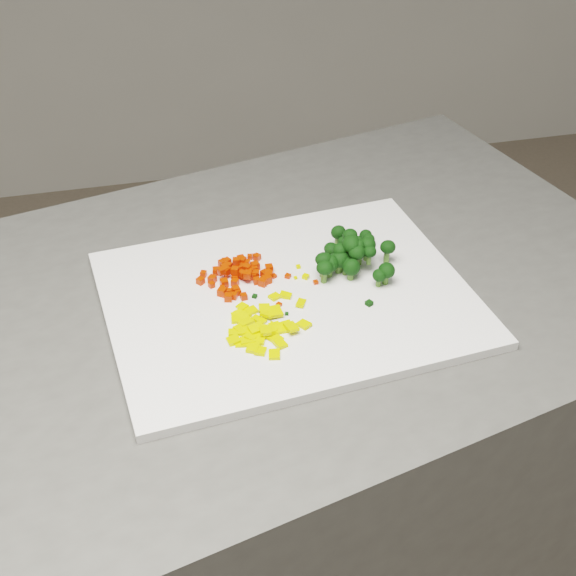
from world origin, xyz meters
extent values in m
cube|color=#4D4D4A|center=(0.00, 0.06, 0.45)|extent=(1.04, 0.84, 0.90)
cube|color=white|center=(-0.02, 0.02, 0.91)|extent=(0.46, 0.38, 0.01)
cube|color=red|center=(-0.09, 0.08, 0.92)|extent=(0.01, 0.01, 0.01)
cube|color=red|center=(-0.04, 0.06, 0.92)|extent=(0.01, 0.01, 0.01)
cube|color=red|center=(-0.11, 0.07, 0.92)|extent=(0.01, 0.01, 0.01)
cube|color=red|center=(-0.08, 0.07, 0.92)|extent=(0.01, 0.01, 0.01)
cube|color=red|center=(-0.05, 0.08, 0.92)|extent=(0.01, 0.01, 0.01)
cube|color=red|center=(-0.10, 0.08, 0.92)|extent=(0.01, 0.01, 0.01)
cube|color=red|center=(-0.04, 0.10, 0.92)|extent=(0.01, 0.01, 0.01)
cube|color=red|center=(-0.05, 0.08, 0.92)|extent=(0.01, 0.01, 0.01)
cube|color=red|center=(-0.06, 0.09, 0.91)|extent=(0.01, 0.01, 0.01)
cube|color=red|center=(-0.07, 0.08, 0.92)|extent=(0.01, 0.01, 0.01)
cube|color=red|center=(-0.07, 0.08, 0.91)|extent=(0.01, 0.01, 0.01)
cube|color=red|center=(-0.03, 0.07, 0.92)|extent=(0.01, 0.01, 0.01)
cube|color=red|center=(-0.07, 0.08, 0.92)|extent=(0.01, 0.01, 0.01)
cube|color=red|center=(-0.05, 0.05, 0.92)|extent=(0.01, 0.01, 0.01)
cube|color=red|center=(-0.09, 0.08, 0.92)|extent=(0.01, 0.01, 0.01)
cube|color=red|center=(-0.06, 0.07, 0.92)|extent=(0.01, 0.01, 0.01)
cube|color=red|center=(-0.08, 0.10, 0.92)|extent=(0.01, 0.01, 0.01)
cube|color=red|center=(-0.09, 0.07, 0.92)|extent=(0.01, 0.01, 0.01)
cube|color=red|center=(-0.08, 0.05, 0.92)|extent=(0.01, 0.01, 0.01)
cube|color=red|center=(-0.08, 0.09, 0.92)|extent=(0.01, 0.01, 0.01)
cube|color=red|center=(-0.05, 0.11, 0.91)|extent=(0.01, 0.01, 0.01)
cube|color=red|center=(-0.06, 0.10, 0.92)|extent=(0.01, 0.01, 0.01)
cube|color=red|center=(-0.09, 0.03, 0.92)|extent=(0.01, 0.01, 0.01)
cube|color=red|center=(-0.04, 0.06, 0.92)|extent=(0.01, 0.01, 0.01)
cube|color=red|center=(-0.08, 0.02, 0.92)|extent=(0.01, 0.01, 0.01)
cube|color=red|center=(-0.09, 0.07, 0.92)|extent=(0.01, 0.01, 0.01)
cube|color=red|center=(-0.09, 0.10, 0.92)|extent=(0.01, 0.01, 0.01)
cube|color=red|center=(-0.10, 0.05, 0.91)|extent=(0.01, 0.01, 0.01)
cube|color=red|center=(-0.09, 0.06, 0.92)|extent=(0.01, 0.01, 0.01)
cube|color=red|center=(-0.04, 0.10, 0.92)|extent=(0.01, 0.01, 0.01)
cube|color=red|center=(-0.09, 0.09, 0.91)|extent=(0.01, 0.01, 0.01)
cube|color=red|center=(-0.10, 0.04, 0.92)|extent=(0.01, 0.01, 0.01)
cube|color=red|center=(-0.09, 0.03, 0.92)|extent=(0.01, 0.01, 0.01)
cube|color=red|center=(-0.05, 0.05, 0.91)|extent=(0.01, 0.01, 0.01)
cube|color=red|center=(-0.07, 0.07, 0.91)|extent=(0.01, 0.01, 0.01)
cube|color=red|center=(-0.06, 0.06, 0.92)|extent=(0.01, 0.01, 0.01)
cube|color=red|center=(-0.06, 0.09, 0.91)|extent=(0.01, 0.01, 0.01)
cube|color=red|center=(-0.07, 0.07, 0.91)|extent=(0.01, 0.01, 0.01)
cube|color=red|center=(-0.09, 0.07, 0.92)|extent=(0.01, 0.01, 0.01)
cube|color=red|center=(-0.08, 0.04, 0.92)|extent=(0.01, 0.01, 0.01)
cube|color=red|center=(-0.04, 0.06, 0.92)|extent=(0.01, 0.01, 0.01)
cube|color=red|center=(-0.09, 0.04, 0.91)|extent=(0.01, 0.01, 0.01)
cube|color=red|center=(-0.09, 0.04, 0.91)|extent=(0.01, 0.01, 0.01)
cube|color=red|center=(-0.06, 0.10, 0.92)|extent=(0.01, 0.01, 0.01)
cube|color=red|center=(-0.06, 0.09, 0.91)|extent=(0.01, 0.01, 0.01)
cube|color=red|center=(-0.06, 0.07, 0.92)|extent=(0.01, 0.01, 0.01)
cube|color=red|center=(-0.06, 0.06, 0.92)|extent=(0.01, 0.01, 0.01)
cube|color=red|center=(-0.06, 0.07, 0.92)|extent=(0.01, 0.01, 0.01)
cube|color=red|center=(-0.11, 0.06, 0.91)|extent=(0.01, 0.01, 0.01)
cube|color=red|center=(-0.07, 0.09, 0.91)|extent=(0.01, 0.01, 0.01)
cube|color=red|center=(-0.07, 0.06, 0.92)|extent=(0.01, 0.01, 0.01)
cube|color=red|center=(-0.12, 0.07, 0.92)|extent=(0.01, 0.01, 0.01)
cube|color=red|center=(-0.06, 0.07, 0.92)|extent=(0.01, 0.01, 0.01)
cube|color=red|center=(-0.08, 0.06, 0.92)|extent=(0.01, 0.01, 0.01)
cube|color=red|center=(-0.05, 0.05, 0.92)|extent=(0.01, 0.01, 0.01)
cube|color=red|center=(-0.07, 0.08, 0.92)|extent=(0.01, 0.01, 0.01)
cube|color=red|center=(-0.07, 0.06, 0.92)|extent=(0.01, 0.01, 0.01)
cube|color=red|center=(-0.10, 0.08, 0.91)|extent=(0.01, 0.01, 0.01)
cube|color=red|center=(-0.12, 0.08, 0.91)|extent=(0.01, 0.01, 0.01)
cube|color=red|center=(-0.06, 0.07, 0.92)|extent=(0.01, 0.01, 0.01)
cube|color=red|center=(-0.04, 0.05, 0.92)|extent=(0.01, 0.01, 0.01)
cube|color=red|center=(-0.07, 0.09, 0.92)|extent=(0.01, 0.01, 0.01)
cube|color=red|center=(-0.08, 0.10, 0.91)|extent=(0.01, 0.01, 0.01)
cube|color=red|center=(-0.05, 0.07, 0.92)|extent=(0.01, 0.01, 0.01)
cube|color=red|center=(-0.08, 0.04, 0.92)|extent=(0.01, 0.01, 0.01)
cube|color=yellow|center=(-0.09, -0.01, 0.91)|extent=(0.02, 0.02, 0.01)
cube|color=yellow|center=(-0.02, -0.04, 0.91)|extent=(0.02, 0.02, 0.01)
cube|color=yellow|center=(-0.06, -0.02, 0.92)|extent=(0.02, 0.02, 0.01)
cube|color=yellow|center=(-0.09, -0.05, 0.91)|extent=(0.02, 0.01, 0.01)
cube|color=yellow|center=(-0.08, -0.07, 0.91)|extent=(0.02, 0.02, 0.01)
cube|color=yellow|center=(-0.08, -0.05, 0.91)|extent=(0.02, 0.02, 0.01)
cube|color=yellow|center=(-0.06, -0.01, 0.92)|extent=(0.01, 0.01, 0.01)
cube|color=yellow|center=(-0.05, -0.03, 0.91)|extent=(0.01, 0.01, 0.01)
cube|color=yellow|center=(-0.06, -0.08, 0.91)|extent=(0.02, 0.02, 0.00)
cube|color=yellow|center=(-0.09, -0.03, 0.91)|extent=(0.02, 0.02, 0.01)
cube|color=yellow|center=(-0.08, -0.01, 0.91)|extent=(0.02, 0.02, 0.01)
cube|color=yellow|center=(-0.07, 0.00, 0.91)|extent=(0.02, 0.02, 0.00)
cube|color=yellow|center=(-0.03, 0.02, 0.91)|extent=(0.02, 0.02, 0.01)
cube|color=yellow|center=(-0.06, -0.05, 0.92)|extent=(0.01, 0.02, 0.01)
cube|color=yellow|center=(-0.10, -0.05, 0.91)|extent=(0.02, 0.02, 0.01)
cube|color=yellow|center=(-0.05, -0.01, 0.92)|extent=(0.02, 0.02, 0.00)
cube|color=yellow|center=(-0.09, -0.04, 0.91)|extent=(0.02, 0.01, 0.00)
cube|color=yellow|center=(-0.08, 0.01, 0.91)|extent=(0.02, 0.02, 0.01)
cube|color=yellow|center=(-0.07, -0.04, 0.92)|extent=(0.02, 0.02, 0.01)
cube|color=yellow|center=(-0.05, -0.07, 0.91)|extent=(0.02, 0.02, 0.01)
cube|color=yellow|center=(-0.07, -0.05, 0.91)|extent=(0.02, 0.02, 0.01)
cube|color=yellow|center=(-0.06, -0.05, 0.92)|extent=(0.02, 0.02, 0.01)
cube|color=yellow|center=(-0.09, -0.01, 0.91)|extent=(0.01, 0.01, 0.01)
cube|color=yellow|center=(-0.08, -0.02, 0.91)|extent=(0.02, 0.02, 0.01)
cube|color=yellow|center=(-0.06, -0.05, 0.91)|extent=(0.02, 0.02, 0.01)
cube|color=yellow|center=(-0.05, -0.04, 0.91)|extent=(0.02, 0.01, 0.01)
cube|color=yellow|center=(-0.08, -0.01, 0.91)|extent=(0.02, 0.02, 0.01)
cube|color=yellow|center=(-0.05, -0.04, 0.91)|extent=(0.02, 0.02, 0.01)
cube|color=yellow|center=(-0.04, 0.02, 0.91)|extent=(0.02, 0.02, 0.00)
cube|color=yellow|center=(-0.08, -0.07, 0.91)|extent=(0.02, 0.02, 0.00)
cube|color=yellow|center=(-0.05, -0.04, 0.91)|extent=(0.02, 0.02, 0.01)
cube|color=yellow|center=(-0.09, -0.06, 0.91)|extent=(0.02, 0.01, 0.01)
cube|color=yellow|center=(-0.07, -0.02, 0.91)|extent=(0.02, 0.02, 0.01)
cube|color=yellow|center=(-0.03, -0.05, 0.92)|extent=(0.02, 0.02, 0.01)
cube|color=yellow|center=(-0.01, 0.00, 0.91)|extent=(0.02, 0.02, 0.01)
cube|color=yellow|center=(-0.04, -0.04, 0.91)|extent=(0.01, 0.02, 0.01)
cube|color=yellow|center=(-0.08, -0.04, 0.91)|extent=(0.02, 0.02, 0.00)
cube|color=red|center=(-0.03, 0.06, 0.91)|extent=(0.01, 0.01, 0.00)
cube|color=black|center=(-0.06, 0.03, 0.91)|extent=(0.01, 0.01, 0.00)
cube|color=red|center=(0.02, 0.04, 0.91)|extent=(0.01, 0.01, 0.00)
cube|color=black|center=(-0.03, -0.02, 0.91)|extent=(0.01, 0.01, 0.00)
cube|color=red|center=(-0.01, 0.06, 0.91)|extent=(0.01, 0.01, 0.00)
cube|color=yellow|center=(0.00, 0.07, 0.91)|extent=(0.01, 0.01, 0.00)
cube|color=black|center=(0.07, -0.02, 0.91)|extent=(0.01, 0.01, 0.01)
cube|color=yellow|center=(-0.01, 0.05, 0.91)|extent=(0.00, 0.00, 0.00)
cube|color=red|center=(-0.04, 0.00, 0.91)|extent=(0.01, 0.01, 0.00)
cube|color=yellow|center=(0.01, 0.05, 0.91)|extent=(0.01, 0.01, 0.01)
camera|label=1|loc=(-0.19, -0.72, 1.49)|focal=50.00mm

